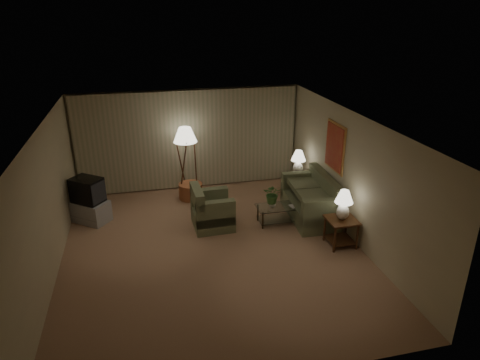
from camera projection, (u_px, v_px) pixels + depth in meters
name	position (u px, v px, depth m)	size (l,w,h in m)	color
ground	(213.00, 249.00, 8.88)	(7.00, 7.00, 0.00)	#A87F5C
room_shell	(200.00, 147.00, 9.58)	(6.04, 7.02, 2.72)	#BEB292
sofa	(310.00, 201.00, 10.08)	(1.96, 1.15, 0.82)	#737C57
armchair	(213.00, 211.00, 9.67)	(0.95, 0.90, 0.77)	#737C57
side_table_near	(341.00, 227.00, 8.89)	(0.60, 0.60, 0.60)	#3D2410
side_table_far	(297.00, 181.00, 11.24)	(0.53, 0.45, 0.60)	#3D2410
table_lamp_near	(344.00, 202.00, 8.68)	(0.38, 0.38, 0.65)	white
table_lamp_far	(298.00, 160.00, 11.02)	(0.38, 0.38, 0.66)	white
coffee_table	(278.00, 212.00, 9.87)	(1.01, 0.55, 0.41)	silver
tv_cabinet	(90.00, 211.00, 9.95)	(0.99, 0.94, 0.50)	#A4A4A6
crt_tv	(87.00, 190.00, 9.75)	(0.82, 0.79, 0.57)	black
floor_lamp	(186.00, 161.00, 11.05)	(0.60, 0.60, 1.86)	#3D2410
ottoman	(191.00, 191.00, 11.15)	(0.61, 0.61, 0.41)	#A05836
vase	(272.00, 204.00, 9.75)	(0.16, 0.16, 0.16)	white
flowers	(273.00, 191.00, 9.63)	(0.42, 0.36, 0.46)	#417232
book	(290.00, 207.00, 9.77)	(0.15, 0.20, 0.02)	olive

